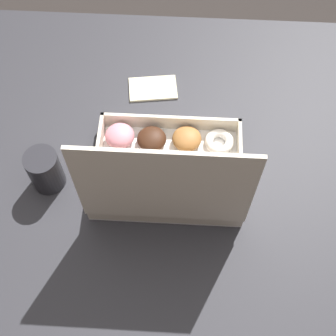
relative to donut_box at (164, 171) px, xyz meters
The scene contains 5 objects.
ground_plane 0.82m from the donut_box, 69.97° to the right, with size 8.00×8.00×0.00m, color #2D2826.
dining_table 0.18m from the donut_box, 69.97° to the right, with size 1.06×0.93×0.76m.
donut_box is the anchor object (origin of this frame).
coffee_mug 0.27m from the donut_box, ahead, with size 0.07×0.07×0.10m.
paper_napkin 0.28m from the donut_box, 80.48° to the right, with size 0.13×0.09×0.01m.
Camera 1 is at (-0.06, 0.58, 1.72)m, focal length 50.00 mm.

